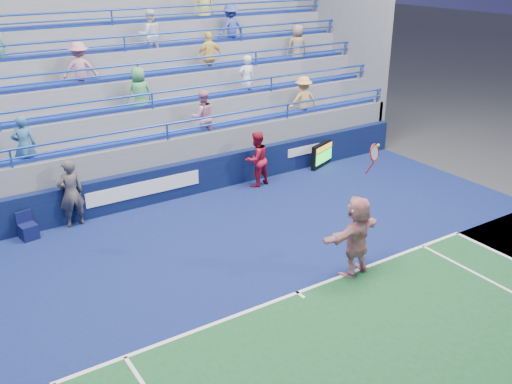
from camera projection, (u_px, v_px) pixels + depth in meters
ground at (298, 293)px, 12.92m from camera, size 120.00×120.00×0.00m
sponsor_wall at (173, 182)px, 17.73m from camera, size 18.00×0.32×1.10m
bleacher_stand at (126, 123)px, 20.26m from camera, size 18.00×5.60×6.13m
serve_speed_board at (322, 155)px, 20.41m from camera, size 1.25×0.61×0.89m
judge_chair at (28, 230)px, 15.29m from camera, size 0.49×0.50×0.76m
tennis_player at (357, 236)px, 13.35m from camera, size 1.92×0.87×3.21m
line_judge at (71, 193)px, 15.75m from camera, size 0.76×0.53×1.97m
ball_girl at (256, 159)px, 18.55m from camera, size 1.01×0.85×1.84m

